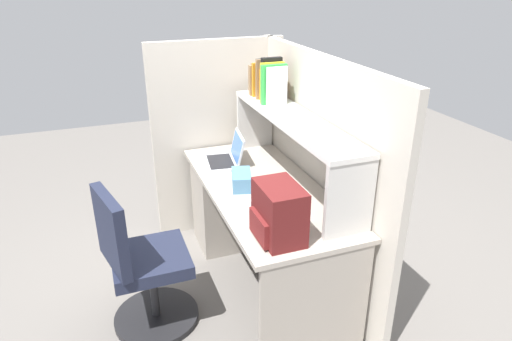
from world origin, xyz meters
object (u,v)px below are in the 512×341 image
computer_mouse (259,202)px  paper_cup (280,207)px  backpack (278,213)px  snack_canister (260,205)px  office_chair (142,271)px  tissue_box (242,180)px  laptop (227,157)px

computer_mouse → paper_cup: paper_cup is taller
backpack → snack_canister: size_ratio=2.81×
paper_cup → office_chair: size_ratio=0.09×
tissue_box → snack_canister: snack_canister is taller
backpack → office_chair: (-0.43, -0.68, -0.48)m
backpack → paper_cup: (-0.24, 0.11, -0.10)m
laptop → computer_mouse: 0.66m
backpack → computer_mouse: (-0.37, 0.04, -0.13)m
office_chair → snack_canister: bearing=-116.7°
snack_canister → computer_mouse: bearing=162.1°
paper_cup → backpack: bearing=-25.8°
computer_mouse → paper_cup: bearing=31.6°
paper_cup → snack_canister: (-0.04, -0.11, 0.01)m
paper_cup → office_chair: (-0.19, -0.79, -0.38)m
snack_canister → office_chair: office_chair is taller
backpack → tissue_box: size_ratio=1.36×
backpack → snack_canister: backpack is taller
computer_mouse → office_chair: bearing=-92.3°
laptop → paper_cup: size_ratio=4.14×
laptop → paper_cup: 0.80m
computer_mouse → snack_canister: bearing=-15.6°
paper_cup → office_chair: bearing=-103.8°
backpack → paper_cup: bearing=154.2°
laptop → office_chair: 1.02m
office_chair → laptop: bearing=-63.6°
tissue_box → backpack: bearing=14.3°
computer_mouse → tissue_box: bearing=-173.4°
tissue_box → office_chair: office_chair is taller
laptop → snack_canister: laptop is taller
office_chair → computer_mouse: bearing=-108.3°
tissue_box → snack_canister: (0.36, -0.01, 0.00)m
laptop → office_chair: laptop is taller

